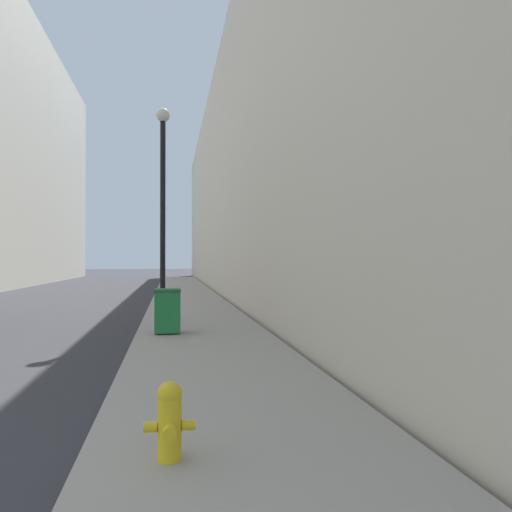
{
  "coord_description": "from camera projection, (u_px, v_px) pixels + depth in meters",
  "views": [
    {
      "loc": [
        4.73,
        -2.94,
        1.87
      ],
      "look_at": [
        8.43,
        18.74,
        2.03
      ],
      "focal_mm": 35.0,
      "sensor_mm": 36.0,
      "label": 1
    }
  ],
  "objects": [
    {
      "name": "sidewalk_right",
      "position": [
        189.0,
        303.0,
        20.76
      ],
      "size": [
        3.13,
        60.0,
        0.14
      ],
      "color": "#9E998E",
      "rests_on": "ground"
    },
    {
      "name": "trash_bin",
      "position": [
        168.0,
        310.0,
        11.7
      ],
      "size": [
        0.61,
        0.62,
        1.04
      ],
      "color": "#1E7538",
      "rests_on": "sidewalk_right"
    },
    {
      "name": "lamppost",
      "position": [
        163.0,
        199.0,
        13.84
      ],
      "size": [
        0.39,
        0.39,
        5.95
      ],
      "color": "black",
      "rests_on": "sidewalk_right"
    },
    {
      "name": "building_right_stone",
      "position": [
        313.0,
        185.0,
        29.98
      ],
      "size": [
        12.0,
        60.0,
        12.79
      ],
      "color": "beige",
      "rests_on": "ground"
    },
    {
      "name": "fire_hydrant",
      "position": [
        170.0,
        419.0,
        4.3
      ],
      "size": [
        0.45,
        0.33,
        0.68
      ],
      "color": "yellow",
      "rests_on": "sidewalk_right"
    }
  ]
}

